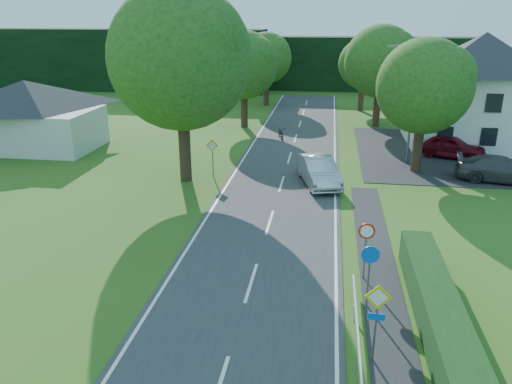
% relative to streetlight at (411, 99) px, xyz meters
% --- Properties ---
extents(road, '(7.00, 80.00, 0.04)m').
position_rel_streetlight_xyz_m(road, '(-8.06, -10.00, -4.44)').
color(road, '#333335').
rests_on(road, ground).
extents(parking_pad, '(14.00, 16.00, 0.04)m').
position_rel_streetlight_xyz_m(parking_pad, '(3.94, 3.00, -4.44)').
color(parking_pad, '#242426').
rests_on(parking_pad, ground).
extents(line_edge_left, '(0.12, 80.00, 0.01)m').
position_rel_streetlight_xyz_m(line_edge_left, '(-11.31, -10.00, -4.42)').
color(line_edge_left, white).
rests_on(line_edge_left, road).
extents(line_edge_right, '(0.12, 80.00, 0.01)m').
position_rel_streetlight_xyz_m(line_edge_right, '(-4.81, -10.00, -4.42)').
color(line_edge_right, white).
rests_on(line_edge_right, road).
extents(line_centre, '(0.12, 80.00, 0.01)m').
position_rel_streetlight_xyz_m(line_centre, '(-8.06, -10.00, -4.42)').
color(line_centre, white).
rests_on(line_centre, road).
extents(tree_main, '(9.40, 9.40, 11.64)m').
position_rel_streetlight_xyz_m(tree_main, '(-14.06, -6.00, 1.36)').
color(tree_main, '#1F4715').
rests_on(tree_main, ground).
extents(tree_left_far, '(7.00, 7.00, 8.58)m').
position_rel_streetlight_xyz_m(tree_left_far, '(-13.06, 10.00, -0.17)').
color(tree_left_far, '#1F4715').
rests_on(tree_left_far, ground).
extents(tree_right_far, '(7.40, 7.40, 9.09)m').
position_rel_streetlight_xyz_m(tree_right_far, '(-1.06, 12.00, 0.08)').
color(tree_right_far, '#1F4715').
rests_on(tree_right_far, ground).
extents(tree_left_back, '(6.60, 6.60, 8.07)m').
position_rel_streetlight_xyz_m(tree_left_back, '(-12.56, 22.00, -0.43)').
color(tree_left_back, '#1F4715').
rests_on(tree_left_back, ground).
extents(tree_right_back, '(6.20, 6.20, 7.56)m').
position_rel_streetlight_xyz_m(tree_right_back, '(-2.06, 20.00, -0.68)').
color(tree_right_back, '#1F4715').
rests_on(tree_right_back, ground).
extents(tree_right_mid, '(7.00, 7.00, 8.58)m').
position_rel_streetlight_xyz_m(tree_right_mid, '(0.44, -2.00, -0.17)').
color(tree_right_mid, '#1F4715').
rests_on(tree_right_mid, ground).
extents(treeline_left, '(44.00, 6.00, 8.00)m').
position_rel_streetlight_xyz_m(treeline_left, '(-36.06, 32.00, -0.46)').
color(treeline_left, black).
rests_on(treeline_left, ground).
extents(treeline_right, '(30.00, 5.00, 7.00)m').
position_rel_streetlight_xyz_m(treeline_right, '(-0.06, 36.00, -0.96)').
color(treeline_right, black).
rests_on(treeline_right, ground).
extents(bungalow_left, '(11.00, 6.50, 5.20)m').
position_rel_streetlight_xyz_m(bungalow_left, '(-28.06, 0.00, -1.75)').
color(bungalow_left, beige).
rests_on(bungalow_left, ground).
extents(house_white, '(10.60, 8.40, 8.60)m').
position_rel_streetlight_xyz_m(house_white, '(5.94, 6.00, -0.06)').
color(house_white, silver).
rests_on(house_white, ground).
extents(streetlight, '(2.03, 0.18, 8.00)m').
position_rel_streetlight_xyz_m(streetlight, '(0.00, 0.00, 0.00)').
color(streetlight, slate).
rests_on(streetlight, ground).
extents(sign_priority_right, '(0.78, 0.09, 2.59)m').
position_rel_streetlight_xyz_m(sign_priority_right, '(-3.76, -22.02, -2.67)').
color(sign_priority_right, slate).
rests_on(sign_priority_right, ground).
extents(sign_roundabout, '(0.64, 0.08, 2.37)m').
position_rel_streetlight_xyz_m(sign_roundabout, '(-3.76, -19.02, -2.79)').
color(sign_roundabout, slate).
rests_on(sign_roundabout, ground).
extents(sign_speed_limit, '(0.64, 0.11, 2.37)m').
position_rel_streetlight_xyz_m(sign_speed_limit, '(-3.76, -17.03, -2.70)').
color(sign_speed_limit, slate).
rests_on(sign_speed_limit, ground).
extents(sign_priority_left, '(0.78, 0.09, 2.44)m').
position_rel_streetlight_xyz_m(sign_priority_left, '(-12.56, -5.02, -2.75)').
color(sign_priority_left, slate).
rests_on(sign_priority_left, ground).
extents(moving_car, '(3.08, 5.38, 1.68)m').
position_rel_streetlight_xyz_m(moving_car, '(-5.87, -5.66, -3.58)').
color(moving_car, '#B6B7BB').
rests_on(moving_car, road).
extents(motorcycle, '(1.16, 2.01, 1.00)m').
position_rel_streetlight_xyz_m(motorcycle, '(-9.26, 5.72, -3.92)').
color(motorcycle, black).
rests_on(motorcycle, road).
extents(parked_car_red, '(5.17, 3.51, 1.63)m').
position_rel_streetlight_xyz_m(parked_car_red, '(3.38, 1.80, -3.61)').
color(parked_car_red, maroon).
rests_on(parked_car_red, parking_pad).
extents(parked_car_silver_a, '(4.30, 2.32, 1.34)m').
position_rel_streetlight_xyz_m(parked_car_silver_a, '(3.93, 4.99, -3.75)').
color(parked_car_silver_a, silver).
rests_on(parked_car_silver_a, parking_pad).
extents(parked_car_grey, '(5.60, 3.05, 1.54)m').
position_rel_streetlight_xyz_m(parked_car_grey, '(5.30, -3.50, -3.65)').
color(parked_car_grey, '#454449').
rests_on(parked_car_grey, parking_pad).
extents(parasol, '(2.42, 2.45, 1.75)m').
position_rel_streetlight_xyz_m(parasol, '(1.04, -0.15, -3.55)').
color(parasol, '#A40D2B').
rests_on(parasol, parking_pad).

